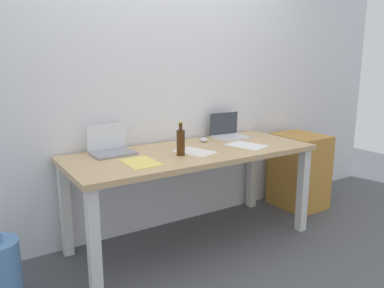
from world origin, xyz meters
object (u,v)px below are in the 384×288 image
at_px(laptop_right, 229,133).
at_px(computer_mouse, 204,140).
at_px(desk, 192,162).
at_px(beer_bottle, 181,142).
at_px(filing_cabinet, 299,171).
at_px(laptop_left, 111,148).

distance_m(laptop_right, computer_mouse, 0.29).
height_order(desk, computer_mouse, computer_mouse).
bearing_deg(laptop_right, beer_bottle, -154.90).
relative_size(beer_bottle, filing_cabinet, 0.34).
distance_m(laptop_left, beer_bottle, 0.52).
bearing_deg(filing_cabinet, computer_mouse, 173.29).
bearing_deg(beer_bottle, laptop_left, 142.46).
xyz_separation_m(laptop_left, beer_bottle, (0.41, -0.32, 0.06)).
bearing_deg(desk, beer_bottle, -150.91).
bearing_deg(laptop_left, desk, -22.57).
relative_size(laptop_right, filing_cabinet, 0.41).
distance_m(desk, computer_mouse, 0.34).
relative_size(laptop_left, computer_mouse, 3.11).
distance_m(desk, filing_cabinet, 1.34).
bearing_deg(computer_mouse, laptop_right, 29.00).
height_order(laptop_right, computer_mouse, laptop_right).
bearing_deg(computer_mouse, filing_cabinet, 16.88).
bearing_deg(computer_mouse, laptop_left, -157.99).
relative_size(desk, laptop_left, 6.15).
relative_size(beer_bottle, computer_mouse, 2.46).
xyz_separation_m(laptop_left, laptop_right, (1.09, 0.00, 0.00)).
height_order(desk, laptop_left, laptop_left).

